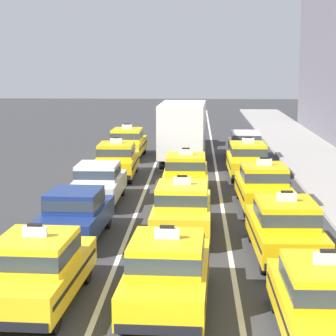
{
  "coord_description": "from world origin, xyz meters",
  "views": [
    {
      "loc": [
        0.61,
        -10.49,
        5.64
      ],
      "look_at": [
        -0.53,
        15.06,
        1.3
      ],
      "focal_mm": 69.82,
      "sensor_mm": 36.0,
      "label": 1
    }
  ],
  "objects_px": {
    "taxi_center_second": "(182,208)",
    "taxi_center_third": "(186,173)",
    "sedan_right_fifth": "(245,144)",
    "sedan_left_third": "(98,182)",
    "box_truck_center_fourth": "(183,130)",
    "sedan_left_second": "(75,213)",
    "taxi_left_fourth": "(117,159)",
    "taxi_center_nearest": "(167,271)",
    "taxi_right_nearest": "(325,301)",
    "taxi_right_third": "(263,185)",
    "taxi_left_nearest": "(37,269)",
    "taxi_right_fourth": "(248,159)",
    "taxi_center_fifth": "(189,132)",
    "taxi_left_fifth": "(127,142)",
    "taxi_right_second": "(285,227)"
  },
  "relations": [
    {
      "from": "box_truck_center_fourth",
      "to": "taxi_center_fifth",
      "type": "bearing_deg",
      "value": 88.13
    },
    {
      "from": "sedan_left_second",
      "to": "taxi_left_fifth",
      "type": "distance_m",
      "value": 16.96
    },
    {
      "from": "taxi_right_fourth",
      "to": "taxi_center_second",
      "type": "bearing_deg",
      "value": -105.59
    },
    {
      "from": "taxi_left_fifth",
      "to": "taxi_center_third",
      "type": "distance_m",
      "value": 10.45
    },
    {
      "from": "taxi_center_nearest",
      "to": "taxi_center_third",
      "type": "relative_size",
      "value": 1.01
    },
    {
      "from": "sedan_left_second",
      "to": "sedan_left_third",
      "type": "bearing_deg",
      "value": 90.63
    },
    {
      "from": "taxi_center_second",
      "to": "sedan_left_second",
      "type": "bearing_deg",
      "value": -167.48
    },
    {
      "from": "taxi_center_second",
      "to": "taxi_right_second",
      "type": "relative_size",
      "value": 1.0
    },
    {
      "from": "sedan_left_third",
      "to": "taxi_left_fourth",
      "type": "distance_m",
      "value": 5.48
    },
    {
      "from": "sedan_left_second",
      "to": "taxi_center_fifth",
      "type": "relative_size",
      "value": 0.94
    },
    {
      "from": "taxi_right_second",
      "to": "taxi_right_fourth",
      "type": "bearing_deg",
      "value": 90.53
    },
    {
      "from": "taxi_right_nearest",
      "to": "sedan_right_fifth",
      "type": "relative_size",
      "value": 1.06
    },
    {
      "from": "taxi_right_fourth",
      "to": "sedan_right_fifth",
      "type": "relative_size",
      "value": 1.06
    },
    {
      "from": "taxi_center_second",
      "to": "sedan_right_fifth",
      "type": "xyz_separation_m",
      "value": [
        3.16,
        15.92,
        -0.03
      ]
    },
    {
      "from": "taxi_left_nearest",
      "to": "taxi_right_third",
      "type": "height_order",
      "value": "same"
    },
    {
      "from": "taxi_center_third",
      "to": "box_truck_center_fourth",
      "type": "bearing_deg",
      "value": 91.92
    },
    {
      "from": "box_truck_center_fourth",
      "to": "taxi_right_third",
      "type": "height_order",
      "value": "box_truck_center_fourth"
    },
    {
      "from": "sedan_left_third",
      "to": "taxi_left_fourth",
      "type": "relative_size",
      "value": 0.94
    },
    {
      "from": "sedan_right_fifth",
      "to": "box_truck_center_fourth",
      "type": "bearing_deg",
      "value": -160.07
    },
    {
      "from": "sedan_left_third",
      "to": "taxi_center_nearest",
      "type": "bearing_deg",
      "value": -73.41
    },
    {
      "from": "sedan_left_third",
      "to": "taxi_right_third",
      "type": "distance_m",
      "value": 6.38
    },
    {
      "from": "taxi_left_nearest",
      "to": "taxi_left_fourth",
      "type": "bearing_deg",
      "value": 90.6
    },
    {
      "from": "taxi_left_fourth",
      "to": "taxi_right_fourth",
      "type": "bearing_deg",
      "value": 3.27
    },
    {
      "from": "taxi_left_fourth",
      "to": "box_truck_center_fourth",
      "type": "relative_size",
      "value": 0.65
    },
    {
      "from": "taxi_left_fifth",
      "to": "taxi_center_third",
      "type": "relative_size",
      "value": 1.01
    },
    {
      "from": "taxi_center_second",
      "to": "taxi_center_third",
      "type": "distance_m",
      "value": 6.37
    },
    {
      "from": "taxi_right_fourth",
      "to": "taxi_center_third",
      "type": "bearing_deg",
      "value": -126.35
    },
    {
      "from": "sedan_right_fifth",
      "to": "sedan_left_third",
      "type": "bearing_deg",
      "value": -119.68
    },
    {
      "from": "taxi_right_fourth",
      "to": "taxi_left_fifth",
      "type": "bearing_deg",
      "value": 136.88
    },
    {
      "from": "taxi_right_nearest",
      "to": "sedan_left_third",
      "type": "bearing_deg",
      "value": 117.3
    },
    {
      "from": "taxi_left_fourth",
      "to": "taxi_center_fifth",
      "type": "bearing_deg",
      "value": 74.47
    },
    {
      "from": "taxi_right_third",
      "to": "taxi_left_nearest",
      "type": "bearing_deg",
      "value": -121.17
    },
    {
      "from": "taxi_center_third",
      "to": "taxi_right_third",
      "type": "height_order",
      "value": "same"
    },
    {
      "from": "taxi_right_second",
      "to": "sedan_left_second",
      "type": "bearing_deg",
      "value": 165.96
    },
    {
      "from": "taxi_left_fifth",
      "to": "taxi_center_second",
      "type": "relative_size",
      "value": 1.0
    },
    {
      "from": "taxi_center_second",
      "to": "taxi_right_fourth",
      "type": "distance_m",
      "value": 10.66
    },
    {
      "from": "sedan_left_second",
      "to": "taxi_left_fifth",
      "type": "relative_size",
      "value": 0.95
    },
    {
      "from": "taxi_center_nearest",
      "to": "taxi_right_nearest",
      "type": "xyz_separation_m",
      "value": [
        3.21,
        -1.69,
        0.0
      ]
    },
    {
      "from": "taxi_left_nearest",
      "to": "taxi_right_fourth",
      "type": "xyz_separation_m",
      "value": [
        6.03,
        16.53,
        0.0
      ]
    },
    {
      "from": "taxi_left_fifth",
      "to": "taxi_right_third",
      "type": "bearing_deg",
      "value": -62.31
    },
    {
      "from": "sedan_left_second",
      "to": "taxi_left_fourth",
      "type": "distance_m",
      "value": 10.65
    },
    {
      "from": "taxi_left_nearest",
      "to": "taxi_right_second",
      "type": "bearing_deg",
      "value": 32.72
    },
    {
      "from": "taxi_center_third",
      "to": "sedan_right_fifth",
      "type": "height_order",
      "value": "taxi_center_third"
    },
    {
      "from": "sedan_right_fifth",
      "to": "taxi_center_second",
      "type": "bearing_deg",
      "value": -101.24
    },
    {
      "from": "taxi_left_fifth",
      "to": "box_truck_center_fourth",
      "type": "xyz_separation_m",
      "value": [
        3.22,
        -1.55,
        0.9
      ]
    },
    {
      "from": "taxi_center_second",
      "to": "taxi_right_third",
      "type": "distance_m",
      "value": 4.9
    },
    {
      "from": "taxi_center_fifth",
      "to": "taxi_left_nearest",
      "type": "bearing_deg",
      "value": -96.35
    },
    {
      "from": "box_truck_center_fourth",
      "to": "taxi_right_nearest",
      "type": "distance_m",
      "value": 22.91
    },
    {
      "from": "taxi_left_fifth",
      "to": "taxi_right_nearest",
      "type": "bearing_deg",
      "value": -74.92
    },
    {
      "from": "taxi_center_second",
      "to": "box_truck_center_fourth",
      "type": "relative_size",
      "value": 0.65
    }
  ]
}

